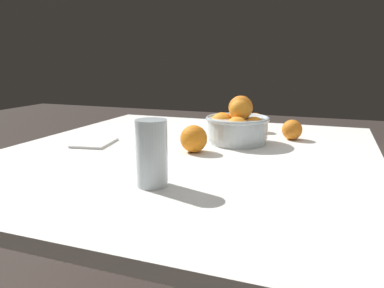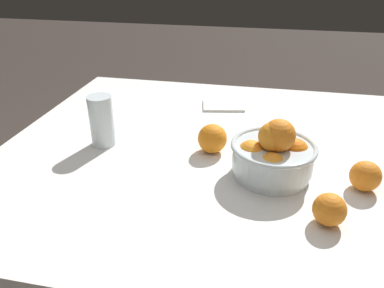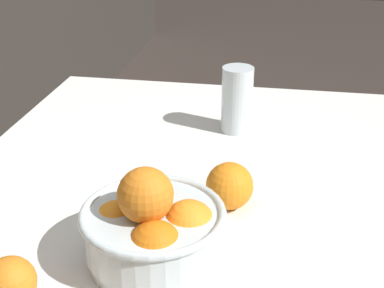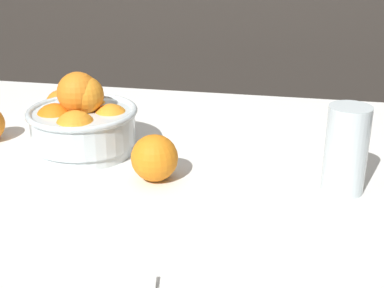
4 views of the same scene
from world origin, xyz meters
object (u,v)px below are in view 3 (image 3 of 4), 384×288
(fruit_bowl, at_px, (153,226))
(juice_glass, at_px, (237,103))
(orange_loose_near_bowl, at_px, (10,282))
(orange_loose_aside, at_px, (230,185))

(fruit_bowl, relative_size, juice_glass, 1.43)
(fruit_bowl, bearing_deg, juice_glass, -8.62)
(fruit_bowl, height_order, orange_loose_near_bowl, fruit_bowl)
(juice_glass, height_order, orange_loose_aside, juice_glass)
(fruit_bowl, bearing_deg, orange_loose_near_bowl, 126.00)
(fruit_bowl, height_order, orange_loose_aside, fruit_bowl)
(orange_loose_near_bowl, bearing_deg, orange_loose_aside, -41.79)
(orange_loose_near_bowl, xyz_separation_m, orange_loose_aside, (0.29, -0.26, 0.01))
(orange_loose_near_bowl, relative_size, orange_loose_aside, 0.85)
(orange_loose_near_bowl, bearing_deg, fruit_bowl, -54.00)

